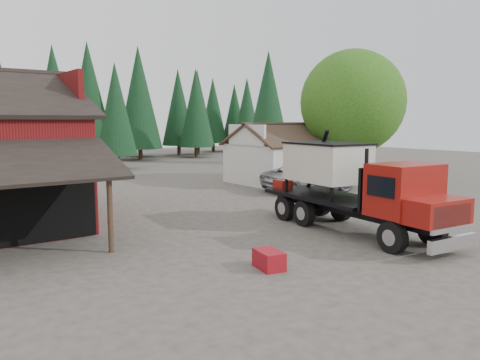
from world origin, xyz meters
TOP-DOWN VIEW (x-y plane):
  - ground at (0.00, 0.00)m, footprint 120.00×120.00m
  - farmhouse at (13.00, 13.00)m, footprint 8.60×6.42m
  - deciduous_tree at (17.01, 9.97)m, footprint 8.00×8.00m
  - conifer_backdrop at (0.00, 42.00)m, footprint 76.00×16.00m
  - near_pine_b at (6.00, 30.00)m, footprint 3.96×3.96m
  - near_pine_c at (22.00, 26.00)m, footprint 4.84×4.84m
  - feed_truck at (4.01, -1.01)m, footprint 3.60×9.96m
  - silver_car at (10.93, 8.40)m, footprint 7.11×4.18m
  - equip_box at (-2.21, -2.81)m, footprint 0.91×1.22m

SIDE VIEW (x-z plane):
  - ground at x=0.00m, z-range 0.00..0.00m
  - conifer_backdrop at x=0.00m, z-range -8.00..8.00m
  - equip_box at x=-2.21m, z-range 0.00..0.60m
  - silver_car at x=10.93m, z-range 0.00..1.86m
  - farmhouse at x=13.00m, z-range -0.66..3.99m
  - feed_truck at x=4.01m, z-range -0.14..4.25m
  - near_pine_b at x=6.00m, z-range 0.69..11.09m
  - deciduous_tree at x=17.01m, z-range 0.81..11.01m
  - near_pine_c at x=22.00m, z-range 0.69..13.09m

